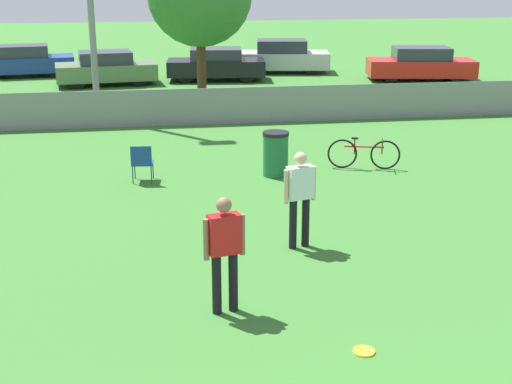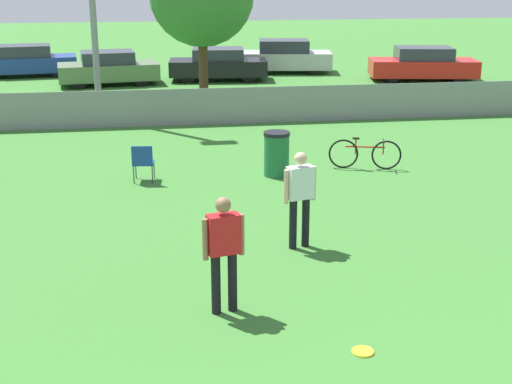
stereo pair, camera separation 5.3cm
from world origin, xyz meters
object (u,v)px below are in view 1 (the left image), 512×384
Objects in this scene: folding_chair_sideline at (142,161)px; trash_bin at (276,154)px; parked_car_red at (421,64)px; parked_car_blue at (21,61)px; frisbee_disc at (364,351)px; parked_car_olive at (106,68)px; parked_car_silver at (282,57)px; parked_car_dark at (216,64)px; player_defender_red at (224,246)px; bicycle_sideline at (364,154)px; player_receiver_white at (300,193)px.

trash_bin reaches higher than folding_chair_sideline.
parked_car_blue is at bearing 177.57° from parked_car_red.
frisbee_disc is 22.09m from parked_car_olive.
parked_car_silver reaches higher than trash_bin.
parked_car_blue is 8.51m from parked_car_dark.
parked_car_silver is 0.96× the size of parked_car_red.
player_defender_red is at bearing -106.20° from trash_bin.
parked_car_silver is (6.21, 16.24, 0.21)m from folding_chair_sideline.
parked_car_dark reaches higher than frisbee_disc.
parked_car_olive is (-6.55, 13.59, 0.30)m from bicycle_sideline.
bicycle_sideline is 0.40× the size of parked_car_dark.
folding_chair_sideline is at bearing -80.02° from parked_car_blue.
folding_chair_sideline is at bearing -178.93° from trash_bin.
player_defender_red is 1.00× the size of player_receiver_white.
parked_car_blue is at bearing 169.22° from parked_car_dark.
parked_car_olive is (-2.50, 20.35, -0.32)m from player_defender_red.
frisbee_disc is (1.58, -1.35, -0.96)m from player_defender_red.
trash_bin is (-2.16, -0.25, 0.15)m from bicycle_sideline.
bicycle_sideline is at bearing -106.61° from parked_car_red.
player_receiver_white is at bearing -95.03° from trash_bin.
parked_car_dark is (1.97, 20.84, -0.31)m from player_defender_red.
trash_bin is (0.38, 4.33, -0.46)m from player_receiver_white.
parked_car_red reaches higher than folding_chair_sideline.
parked_car_blue reaches higher than folding_chair_sideline.
player_receiver_white is 4.37m from trash_bin.
parked_car_red reaches higher than trash_bin.
player_defender_red is 6.56m from folding_chair_sideline.
folding_chair_sideline reaches higher than bicycle_sideline.
parked_car_dark is at bearing 113.59° from bicycle_sideline.
folding_chair_sideline is 17.39m from parked_car_silver.
player_defender_red reaches higher than frisbee_disc.
folding_chair_sideline is 17.51m from parked_car_blue.
folding_chair_sideline is 0.19× the size of parked_car_blue.
parked_car_olive reaches higher than parked_car_dark.
player_receiver_white is at bearing -107.30° from parked_car_red.
parked_car_olive is at bearing 84.41° from player_defender_red.
bicycle_sideline is 15.97m from parked_car_silver.
parked_car_silver reaches higher than parked_car_red.
parked_car_silver is (1.06, 15.93, 0.33)m from bicycle_sideline.
player_receiver_white is 20.83m from parked_car_silver.
parked_car_blue is 0.99× the size of parked_car_red.
parked_car_blue is 1.10× the size of parked_car_dark.
player_receiver_white is 6.04× the size of frisbee_disc.
parked_car_red is at bearing 67.12° from frisbee_disc.
parked_car_silver reaches higher than frisbee_disc.
trash_bin is 0.22× the size of parked_car_blue.
parked_car_silver is at bearing 64.56° from player_receiver_white.
parked_car_olive is at bearing 86.93° from player_receiver_white.
parked_car_olive is at bearing -168.40° from parked_car_dark.
parked_car_blue and parked_car_olive have the same top height.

